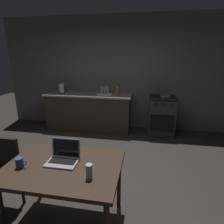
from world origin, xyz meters
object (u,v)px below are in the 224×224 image
at_px(stove_oven, 161,116).
at_px(dining_table, 64,171).
at_px(chair, 1,171).
at_px(frying_pan, 165,96).
at_px(coffee_mug, 20,163).
at_px(electric_kettle, 62,89).
at_px(laptop, 63,158).
at_px(dish_rack, 105,93).
at_px(bottle, 118,90).
at_px(drinking_glass, 89,171).

height_order(stove_oven, dining_table, stove_oven).
xyz_separation_m(chair, frying_pan, (2.11, 2.73, 0.42)).
height_order(dining_table, frying_pan, frying_pan).
bearing_deg(coffee_mug, electric_kettle, 106.63).
xyz_separation_m(electric_kettle, coffee_mug, (0.88, -2.96, -0.23)).
height_order(laptop, coffee_mug, laptop).
height_order(coffee_mug, dish_rack, dish_rack).
bearing_deg(frying_pan, chair, -127.67).
height_order(bottle, drinking_glass, bottle).
height_order(stove_oven, electric_kettle, electric_kettle).
bearing_deg(laptop, drinking_glass, -26.68).
bearing_deg(electric_kettle, drinking_glass, -61.65).
xyz_separation_m(chair, coffee_mug, (0.44, -0.20, 0.28)).
xyz_separation_m(electric_kettle, drinking_glass, (1.62, -3.01, -0.21)).
height_order(electric_kettle, drinking_glass, electric_kettle).
height_order(frying_pan, coffee_mug, frying_pan).
relative_size(frying_pan, drinking_glass, 2.86).
bearing_deg(laptop, chair, -175.60).
bearing_deg(laptop, coffee_mug, -149.06).
height_order(dining_table, bottle, bottle).
height_order(stove_oven, frying_pan, frying_pan).
bearing_deg(frying_pan, electric_kettle, 179.34).
relative_size(coffee_mug, dish_rack, 0.34).
bearing_deg(coffee_mug, stove_oven, 61.37).
distance_m(dining_table, bottle, 2.82).
bearing_deg(frying_pan, laptop, -114.92).
bearing_deg(bottle, dining_table, -93.00).
height_order(stove_oven, coffee_mug, stove_oven).
bearing_deg(drinking_glass, stove_oven, 73.75).
xyz_separation_m(dining_table, chair, (-0.85, 0.08, -0.15)).
height_order(dining_table, chair, chair).
bearing_deg(stove_oven, drinking_glass, -106.25).
xyz_separation_m(electric_kettle, bottle, (1.44, -0.05, 0.01)).
relative_size(stove_oven, electric_kettle, 3.77).
relative_size(dining_table, frying_pan, 2.91).
bearing_deg(stove_oven, dining_table, -113.03).
distance_m(laptop, dish_rack, 2.79).
distance_m(electric_kettle, dish_rack, 1.12).
bearing_deg(bottle, drinking_glass, -86.43).
bearing_deg(laptop, bottle, 92.47).
bearing_deg(drinking_glass, dining_table, 153.55).
bearing_deg(dish_rack, chair, -103.79).
relative_size(chair, laptop, 2.82).
xyz_separation_m(bottle, frying_pan, (1.11, 0.02, -0.10)).
bearing_deg(stove_oven, coffee_mug, -118.63).
bearing_deg(bottle, frying_pan, 1.07).
distance_m(coffee_mug, dish_rack, 2.97).
bearing_deg(electric_kettle, dining_table, -65.56).
height_order(chair, frying_pan, frying_pan).
height_order(chair, bottle, bottle).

